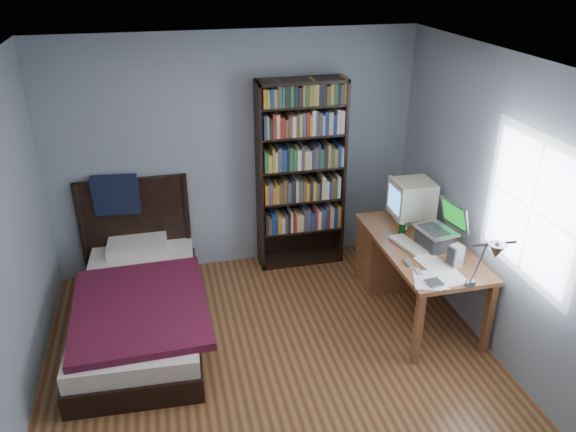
% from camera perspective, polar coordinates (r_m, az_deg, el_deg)
% --- Properties ---
extents(room, '(4.20, 4.24, 2.50)m').
position_cam_1_polar(room, '(3.98, -0.54, -3.58)').
color(room, '#5D2F1B').
rests_on(room, ground).
extents(desk, '(0.75, 1.51, 0.73)m').
position_cam_1_polar(desk, '(5.78, 11.33, -3.66)').
color(desk, brown).
rests_on(desk, floor).
extents(crt_monitor, '(0.38, 0.37, 0.44)m').
position_cam_1_polar(crt_monitor, '(5.61, 12.42, 1.72)').
color(crt_monitor, beige).
rests_on(crt_monitor, desk).
extents(laptop, '(0.40, 0.40, 0.43)m').
position_cam_1_polar(laptop, '(5.24, 14.89, -1.90)').
color(laptop, '#2D2D30').
rests_on(laptop, desk).
extents(desk_lamp, '(0.25, 0.55, 0.65)m').
position_cam_1_polar(desk_lamp, '(4.20, 20.07, -3.64)').
color(desk_lamp, '#99999E').
rests_on(desk_lamp, desk).
extents(keyboard, '(0.25, 0.43, 0.04)m').
position_cam_1_polar(keyboard, '(5.24, 12.19, -2.91)').
color(keyboard, beige).
rests_on(keyboard, desk).
extents(speaker, '(0.12, 0.12, 0.19)m').
position_cam_1_polar(speaker, '(4.99, 16.70, -3.88)').
color(speaker, '#949497').
rests_on(speaker, desk).
extents(soda_can, '(0.06, 0.06, 0.12)m').
position_cam_1_polar(soda_can, '(5.42, 11.50, -1.27)').
color(soda_can, '#073411').
rests_on(soda_can, desk).
extents(mouse, '(0.06, 0.11, 0.04)m').
position_cam_1_polar(mouse, '(5.54, 11.69, -1.16)').
color(mouse, silver).
rests_on(mouse, desk).
extents(phone_silver, '(0.06, 0.11, 0.02)m').
position_cam_1_polar(phone_silver, '(4.96, 12.19, -4.69)').
color(phone_silver, '#BDBDC2').
rests_on(phone_silver, desk).
extents(phone_grey, '(0.05, 0.09, 0.02)m').
position_cam_1_polar(phone_grey, '(4.85, 13.09, -5.54)').
color(phone_grey, '#949497').
rests_on(phone_grey, desk).
extents(external_drive, '(0.13, 0.13, 0.02)m').
position_cam_1_polar(external_drive, '(4.72, 14.65, -6.63)').
color(external_drive, '#949497').
rests_on(external_drive, desk).
extents(bookshelf, '(0.91, 0.30, 2.03)m').
position_cam_1_polar(bookshelf, '(5.93, 1.30, 4.11)').
color(bookshelf, black).
rests_on(bookshelf, floor).
extents(bed, '(1.19, 2.18, 1.16)m').
position_cam_1_polar(bed, '(5.41, -14.89, -8.33)').
color(bed, black).
rests_on(bed, floor).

